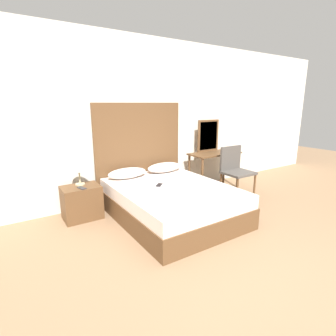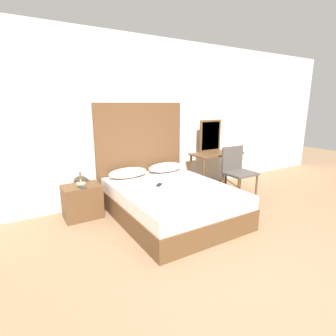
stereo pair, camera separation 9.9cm
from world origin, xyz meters
name	(u,v)px [view 1 (the left image)]	position (x,y,z in m)	size (l,w,h in m)	color
ground_plane	(255,280)	(0.00, 0.00, 0.00)	(16.00, 16.00, 0.00)	#8C6B4C
wall_back	(130,121)	(0.00, 2.68, 1.35)	(10.00, 0.06, 2.70)	silver
bed	(172,202)	(0.13, 1.62, 0.24)	(1.50, 1.92, 0.48)	brown
headboard	(140,152)	(0.13, 2.60, 0.82)	(1.58, 0.05, 1.65)	brown
pillow_left	(127,173)	(-0.22, 2.37, 0.56)	(0.64, 0.32, 0.16)	silver
pillow_right	(164,167)	(0.48, 2.37, 0.56)	(0.64, 0.32, 0.16)	silver
phone_on_bed	(159,185)	(0.00, 1.75, 0.48)	(0.16, 0.15, 0.01)	black
nightstand	(82,202)	(-0.98, 2.29, 0.24)	(0.52, 0.39, 0.49)	brown
table_lamp	(79,166)	(-0.97, 2.37, 0.77)	(0.27, 0.27, 0.37)	tan
phone_on_nightstand	(82,188)	(-0.99, 2.20, 0.49)	(0.10, 0.16, 0.01)	#232328
vanity_desk	(215,159)	(1.55, 2.26, 0.59)	(1.00, 0.46, 0.72)	brown
vanity_mirror	(208,136)	(1.55, 2.46, 1.02)	(0.50, 0.03, 0.61)	brown
chair	(235,168)	(1.58, 1.77, 0.52)	(0.50, 0.44, 0.89)	#4C4742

